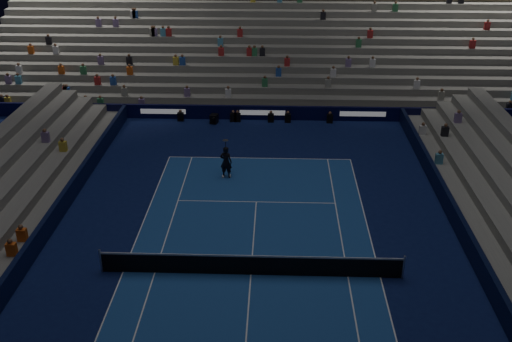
{
  "coord_description": "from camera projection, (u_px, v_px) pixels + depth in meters",
  "views": [
    {
      "loc": [
        0.97,
        -20.73,
        14.99
      ],
      "look_at": [
        0.0,
        6.0,
        2.0
      ],
      "focal_mm": 41.6,
      "sensor_mm": 36.0,
      "label": 1
    }
  ],
  "objects": [
    {
      "name": "grandstand_main",
      "position": [
        266.0,
        40.0,
        48.82
      ],
      "size": [
        44.0,
        15.2,
        11.2
      ],
      "color": "slate",
      "rests_on": "ground"
    },
    {
      "name": "sponsor_barrier_west",
      "position": [
        24.0,
        260.0,
        25.31
      ],
      "size": [
        0.25,
        37.0,
        1.0
      ],
      "primitive_type": "cube",
      "color": "black",
      "rests_on": "ground"
    },
    {
      "name": "sponsor_barrier_far",
      "position": [
        262.0,
        113.0,
        41.63
      ],
      "size": [
        44.0,
        0.25,
        1.0
      ],
      "primitive_type": "cube",
      "color": "black",
      "rests_on": "ground"
    },
    {
      "name": "broadcast_camera",
      "position": [
        214.0,
        119.0,
        41.02
      ],
      "size": [
        0.59,
        0.99,
        0.63
      ],
      "color": "black",
      "rests_on": "ground"
    },
    {
      "name": "ground",
      "position": [
        251.0,
        275.0,
        25.21
      ],
      "size": [
        90.0,
        90.0,
        0.0
      ],
      "primitive_type": "plane",
      "color": "#0B1443",
      "rests_on": "ground"
    },
    {
      "name": "court_surface",
      "position": [
        251.0,
        275.0,
        25.21
      ],
      "size": [
        10.97,
        23.77,
        0.01
      ],
      "primitive_type": "cube",
      "color": "navy",
      "rests_on": "ground"
    },
    {
      "name": "sponsor_barrier_east",
      "position": [
        483.0,
        270.0,
        24.68
      ],
      "size": [
        0.25,
        37.0,
        1.0
      ],
      "primitive_type": "cube",
      "color": "black",
      "rests_on": "ground"
    },
    {
      "name": "tennis_player",
      "position": [
        226.0,
        162.0,
        33.21
      ],
      "size": [
        0.76,
        0.58,
        1.87
      ],
      "primitive_type": "imported",
      "rotation": [
        0.0,
        0.0,
        2.94
      ],
      "color": "black",
      "rests_on": "ground"
    },
    {
      "name": "tennis_net",
      "position": [
        251.0,
        265.0,
        24.99
      ],
      "size": [
        12.9,
        0.1,
        1.1
      ],
      "color": "#B2B2B7",
      "rests_on": "ground"
    }
  ]
}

